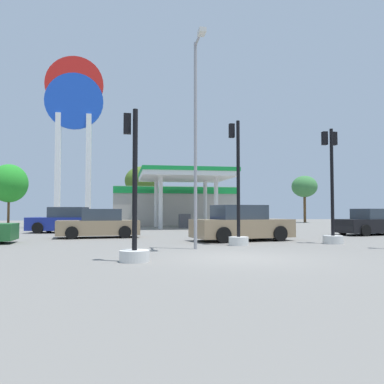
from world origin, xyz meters
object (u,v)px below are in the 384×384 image
at_px(station_pole_sign, 74,116).
at_px(car_4, 66,221).
at_px(car_0, 99,225).
at_px(tree_2, 304,187).
at_px(traffic_signal_0, 238,213).
at_px(car_3, 241,225).
at_px(traffic_signal_2, 134,223).
at_px(car_1, 372,223).
at_px(tree_0, 9,183).
at_px(traffic_signal_1, 332,209).
at_px(tree_1, 141,181).
at_px(corner_streetlamp, 196,124).

height_order(station_pole_sign, car_4, station_pole_sign).
bearing_deg(station_pole_sign, car_0, -76.37).
bearing_deg(car_0, tree_2, 43.85).
xyz_separation_m(traffic_signal_0, tree_2, (15.86, 26.27, 2.78)).
relative_size(car_3, traffic_signal_2, 1.15).
relative_size(car_1, tree_0, 0.71).
distance_m(traffic_signal_0, tree_2, 30.81).
bearing_deg(station_pole_sign, traffic_signal_1, -52.37).
bearing_deg(tree_2, tree_1, 171.90).
distance_m(car_4, traffic_signal_2, 15.01).
relative_size(car_3, traffic_signal_1, 1.00).
distance_m(tree_2, corner_streetlamp, 32.84).
distance_m(car_1, traffic_signal_2, 16.60).
xyz_separation_m(traffic_signal_0, traffic_signal_1, (4.18, 0.08, 0.17)).
height_order(car_4, traffic_signal_1, traffic_signal_1).
bearing_deg(corner_streetlamp, traffic_signal_2, -128.27).
height_order(car_3, traffic_signal_1, traffic_signal_1).
xyz_separation_m(car_1, corner_streetlamp, (-11.43, -6.36, 3.88)).
distance_m(traffic_signal_0, tree_0, 32.46).
bearing_deg(tree_1, traffic_signal_1, -76.78).
height_order(car_0, tree_0, tree_0).
bearing_deg(traffic_signal_2, car_4, 104.67).
distance_m(car_0, traffic_signal_1, 11.36).
bearing_deg(tree_2, traffic_signal_1, -114.04).
distance_m(car_3, tree_0, 31.07).
distance_m(car_4, tree_0, 19.79).
bearing_deg(tree_0, traffic_signal_1, -53.67).
distance_m(car_4, traffic_signal_0, 13.06).
distance_m(car_0, tree_2, 30.22).
xyz_separation_m(car_1, traffic_signal_1, (-5.30, -4.96, 0.80)).
bearing_deg(traffic_signal_2, traffic_signal_1, 27.21).
height_order(car_0, tree_1, tree_1).
bearing_deg(car_4, corner_streetlamp, -62.15).
bearing_deg(traffic_signal_1, tree_2, 65.96).
bearing_deg(tree_1, tree_0, -175.94).
distance_m(traffic_signal_2, corner_streetlamp, 5.13).
relative_size(station_pole_sign, traffic_signal_0, 2.71).
distance_m(car_4, tree_2, 28.98).
xyz_separation_m(car_0, corner_streetlamp, (3.85, -6.79, 3.89)).
relative_size(car_4, tree_2, 0.89).
height_order(tree_0, tree_1, tree_1).
distance_m(traffic_signal_0, traffic_signal_2, 6.03).
bearing_deg(corner_streetlamp, car_4, 117.85).
relative_size(traffic_signal_0, tree_0, 0.82).
bearing_deg(traffic_signal_1, tree_0, 126.33).
height_order(traffic_signal_0, traffic_signal_1, traffic_signal_0).
xyz_separation_m(traffic_signal_2, tree_2, (20.13, 30.53, 3.04)).
height_order(car_0, car_1, car_1).
xyz_separation_m(car_0, tree_2, (21.65, 20.80, 3.41)).
xyz_separation_m(traffic_signal_2, tree_0, (-12.03, 32.18, 3.15)).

